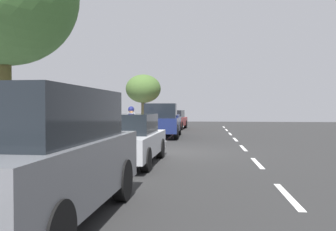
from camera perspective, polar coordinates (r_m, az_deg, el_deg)
ground at (r=13.98m, az=0.32°, el=-5.81°), size 63.03×63.03×0.00m
sidewalk at (r=14.89m, az=-15.18°, el=-5.11°), size 3.44×39.39×0.16m
curb_edge at (r=14.34m, az=-8.42°, el=-5.32°), size 0.16×39.39×0.16m
lane_stripe_centre at (r=13.70m, az=12.61°, el=-5.96°), size 0.14×40.00×0.01m
lane_stripe_bike_edge at (r=14.06m, az=-2.57°, el=-5.75°), size 0.12×39.39×0.01m
parked_sedan_red_nearest at (r=29.21m, az=0.85°, el=-0.67°), size 2.06×4.51×1.52m
parked_pickup_dark_blue_second at (r=21.19m, az=-0.90°, el=-0.97°), size 2.13×5.35×1.95m
parked_sedan_silver_mid at (r=11.19m, az=-6.32°, el=-3.70°), size 1.89×4.43×1.52m
parked_suv_grey_far at (r=5.65m, az=-19.51°, el=-5.80°), size 2.03×4.73×1.99m
bicycle_at_curb at (r=15.63m, az=-5.43°, el=-3.65°), size 1.59×0.85×0.78m
cyclist_with_backpack at (r=16.06m, az=-5.90°, el=-0.99°), size 0.52×0.55×1.78m
street_tree_near_cyclist at (r=28.44m, az=-3.90°, el=4.16°), size 2.73×2.73×4.14m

